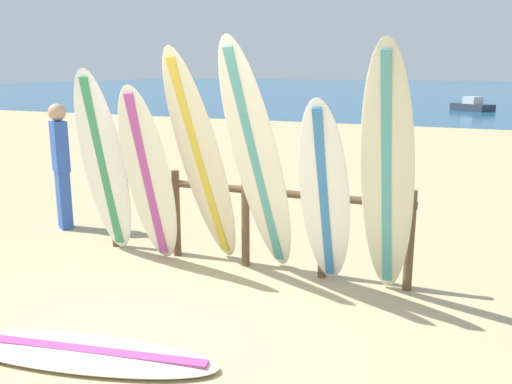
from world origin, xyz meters
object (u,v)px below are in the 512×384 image
surfboard_lying_on_sand (78,352)px  small_boat_offshore (472,106)px  surfboard_leaning_left (149,178)px  surfboard_leaning_right (387,177)px  surfboard_rack (245,210)px  surfboard_leaning_center (258,164)px  surfboard_leaning_center_right (325,197)px  surfboard_leaning_far_left (104,165)px  surfboard_leaning_center_left (202,162)px  beachgoer_standing (61,161)px

surfboard_lying_on_sand → small_boat_offshore: bearing=85.8°
surfboard_leaning_left → surfboard_leaning_right: size_ratio=0.83×
surfboard_lying_on_sand → small_boat_offshore: small_boat_offshore is taller
surfboard_leaning_right → surfboard_lying_on_sand: 2.99m
surfboard_rack → surfboard_leaning_center: bearing=-51.2°
surfboard_rack → surfboard_leaning_center: 0.77m
surfboard_leaning_center_right → surfboard_leaning_right: surfboard_leaning_right is taller
surfboard_rack → surfboard_leaning_center: size_ratio=1.47×
surfboard_leaning_far_left → small_boat_offshore: (3.25, 25.77, -0.84)m
surfboard_leaning_center → small_boat_offshore: surfboard_leaning_center is taller
surfboard_rack → surfboard_leaning_center_left: surfboard_leaning_center_left is taller
surfboard_leaning_far_left → surfboard_leaning_center_left: surfboard_leaning_center_left is taller
surfboard_leaning_center_left → surfboard_leaning_right: surfboard_leaning_right is taller
surfboard_leaning_far_left → surfboard_leaning_right: 3.20m
surfboard_leaning_center_right → surfboard_leaning_right: size_ratio=0.80×
surfboard_leaning_left → surfboard_leaning_center: (1.26, 0.05, 0.23)m
small_boat_offshore → surfboard_leaning_center_right: bearing=-91.4°
surfboard_rack → surfboard_leaning_center_left: size_ratio=1.52×
surfboard_leaning_center_right → surfboard_leaning_center: bearing=177.2°
surfboard_leaning_left → beachgoer_standing: 2.11m
surfboard_leaning_right → beachgoer_standing: (-4.48, 0.77, -0.27)m
surfboard_leaning_left → surfboard_leaning_center_left: bearing=13.9°
surfboard_leaning_left → beachgoer_standing: size_ratio=1.18×
surfboard_leaning_far_left → surfboard_leaning_center_right: bearing=-1.7°
surfboard_rack → surfboard_leaning_far_left: (-1.62, -0.34, 0.45)m
surfboard_leaning_left → small_boat_offshore: (2.59, 25.87, -0.76)m
surfboard_leaning_center_left → surfboard_rack: bearing=38.0°
surfboard_leaning_far_left → surfboard_leaning_center_left: bearing=2.2°
surfboard_leaning_center_left → surfboard_lying_on_sand: surfboard_leaning_center_left is taller
surfboard_leaning_right → surfboard_rack: bearing=165.7°
surfboard_leaning_left → surfboard_leaning_center_right: 1.96m
surfboard_leaning_far_left → surfboard_leaning_center_left: 1.25m
surfboard_leaning_left → small_boat_offshore: size_ratio=0.90×
surfboard_leaning_right → surfboard_lying_on_sand: size_ratio=1.05×
surfboard_leaning_far_left → surfboard_leaning_center: (1.92, -0.04, 0.15)m
surfboard_leaning_center → beachgoer_standing: surfboard_leaning_center is taller
surfboard_rack → small_boat_offshore: (1.64, 25.44, -0.39)m
surfboard_leaning_far_left → small_boat_offshore: size_ratio=0.97×
surfboard_leaning_right → surfboard_leaning_center_left: bearing=176.7°
surfboard_leaning_center_left → surfboard_leaning_center_right: size_ratio=1.23×
surfboard_leaning_far_left → surfboard_leaning_left: (0.66, -0.10, -0.08)m
surfboard_leaning_center_right → beachgoer_standing: bearing=168.6°
surfboard_leaning_far_left → beachgoer_standing: (-1.29, 0.71, -0.15)m
surfboard_leaning_center_right → beachgoer_standing: 3.99m
surfboard_leaning_right → small_boat_offshore: (0.06, 25.84, -0.96)m
beachgoer_standing → surfboard_lying_on_sand: bearing=-46.9°
surfboard_leaning_far_left → surfboard_leaning_center: bearing=-1.2°
surfboard_leaning_center → surfboard_leaning_center_right: 0.75m
surfboard_lying_on_sand → small_boat_offshore: 27.83m
surfboard_leaning_far_left → beachgoer_standing: bearing=151.0°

